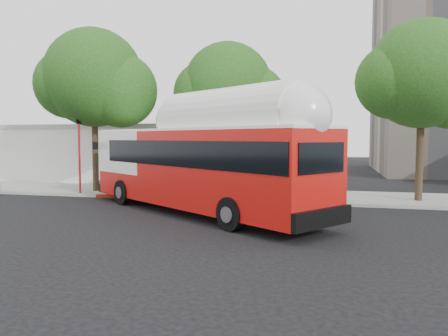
# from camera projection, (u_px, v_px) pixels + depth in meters

# --- Properties ---
(ground) EXTENTS (120.00, 120.00, 0.00)m
(ground) POSITION_uv_depth(u_px,v_px,m) (218.00, 215.00, 18.67)
(ground) COLOR black
(ground) RESTS_ON ground
(sidewalk) EXTENTS (60.00, 5.00, 0.15)m
(sidewalk) POSITION_uv_depth(u_px,v_px,m) (247.00, 194.00, 24.96)
(sidewalk) COLOR gray
(sidewalk) RESTS_ON ground
(curb_strip) EXTENTS (60.00, 0.30, 0.15)m
(curb_strip) POSITION_uv_depth(u_px,v_px,m) (237.00, 201.00, 22.44)
(curb_strip) COLOR gray
(curb_strip) RESTS_ON ground
(red_curb_segment) EXTENTS (10.00, 0.32, 0.16)m
(red_curb_segment) POSITION_uv_depth(u_px,v_px,m) (182.00, 199.00, 23.17)
(red_curb_segment) COLOR maroon
(red_curb_segment) RESTS_ON ground
(street_tree_left) EXTENTS (6.67, 5.80, 9.74)m
(street_tree_left) POSITION_uv_depth(u_px,v_px,m) (102.00, 82.00, 25.65)
(street_tree_left) COLOR #2D2116
(street_tree_left) RESTS_ON ground
(street_tree_mid) EXTENTS (5.75, 5.00, 8.62)m
(street_tree_mid) POSITION_uv_depth(u_px,v_px,m) (235.00, 91.00, 24.27)
(street_tree_mid) COLOR #2D2116
(street_tree_mid) RESTS_ON ground
(street_tree_right) EXTENTS (6.21, 5.40, 9.18)m
(street_tree_right) POSITION_uv_depth(u_px,v_px,m) (431.00, 78.00, 21.63)
(street_tree_right) COLOR #2D2116
(street_tree_right) RESTS_ON ground
(low_commercial_bldg) EXTENTS (16.20, 10.20, 4.25)m
(low_commercial_bldg) POSITION_uv_depth(u_px,v_px,m) (95.00, 152.00, 35.45)
(low_commercial_bldg) COLOR silver
(low_commercial_bldg) RESTS_ON ground
(transit_bus) EXTENTS (13.15, 10.37, 4.26)m
(transit_bus) POSITION_uv_depth(u_px,v_px,m) (198.00, 168.00, 19.04)
(transit_bus) COLOR #B4100C
(transit_bus) RESTS_ON ground
(signal_pole) EXTENTS (0.12, 0.41, 4.34)m
(signal_pole) POSITION_uv_depth(u_px,v_px,m) (79.00, 157.00, 24.84)
(signal_pole) COLOR #B0121C
(signal_pole) RESTS_ON ground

